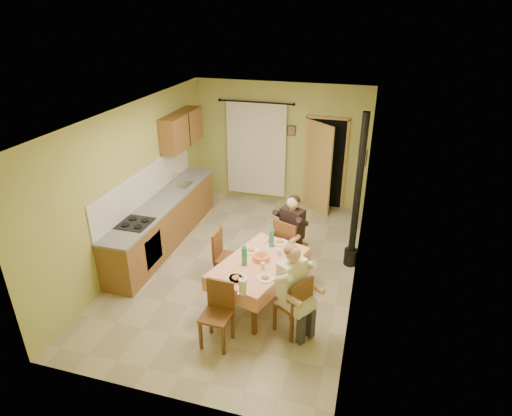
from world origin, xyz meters
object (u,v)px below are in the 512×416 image
(chair_right, at_px, (292,315))
(man_far, at_px, (291,225))
(dining_table, at_px, (259,282))
(stove_flue, at_px, (355,214))
(chair_left, at_px, (228,268))
(chair_far, at_px, (290,255))
(chair_near, at_px, (217,326))
(man_right, at_px, (293,281))

(chair_right, relative_size, man_far, 0.69)
(dining_table, relative_size, stove_flue, 0.65)
(chair_left, bearing_deg, dining_table, 60.36)
(chair_far, relative_size, chair_near, 1.06)
(chair_near, height_order, stove_flue, stove_flue)
(man_far, distance_m, man_right, 1.62)
(chair_near, height_order, man_right, man_right)
(chair_right, distance_m, stove_flue, 2.27)
(chair_near, xyz_separation_m, man_right, (0.94, 0.53, 0.59))
(chair_far, height_order, chair_left, chair_far)
(dining_table, height_order, chair_right, chair_right)
(chair_far, bearing_deg, chair_left, -122.37)
(dining_table, xyz_separation_m, stove_flue, (1.31, 1.52, 0.64))
(stove_flue, bearing_deg, chair_left, -149.67)
(chair_near, relative_size, man_far, 0.69)
(dining_table, relative_size, chair_left, 1.87)
(man_far, height_order, man_right, same)
(chair_far, relative_size, chair_left, 1.05)
(chair_near, distance_m, chair_right, 1.09)
(dining_table, bearing_deg, chair_near, -89.43)
(man_far, height_order, stove_flue, stove_flue)
(man_far, bearing_deg, chair_left, -121.97)
(chair_left, xyz_separation_m, stove_flue, (1.96, 1.15, 0.73))
(chair_near, bearing_deg, man_right, -148.21)
(chair_far, relative_size, stove_flue, 0.36)
(man_far, bearing_deg, chair_right, -55.49)
(chair_far, distance_m, chair_right, 1.62)
(chair_right, xyz_separation_m, stove_flue, (0.66, 2.04, 0.74))
(chair_near, height_order, chair_left, chair_left)
(man_right, bearing_deg, man_far, 45.53)
(man_far, bearing_deg, stove_flue, 45.32)
(chair_left, distance_m, man_far, 1.30)
(chair_left, relative_size, stove_flue, 0.35)
(stove_flue, bearing_deg, chair_right, -108.02)
(chair_left, xyz_separation_m, man_far, (0.93, 0.69, 0.59))
(chair_left, distance_m, man_right, 1.67)
(stove_flue, bearing_deg, dining_table, -130.72)
(stove_flue, bearing_deg, man_far, -156.10)
(chair_far, relative_size, chair_right, 1.06)
(dining_table, distance_m, man_right, 0.96)
(dining_table, distance_m, chair_far, 1.08)
(dining_table, height_order, chair_near, chair_near)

